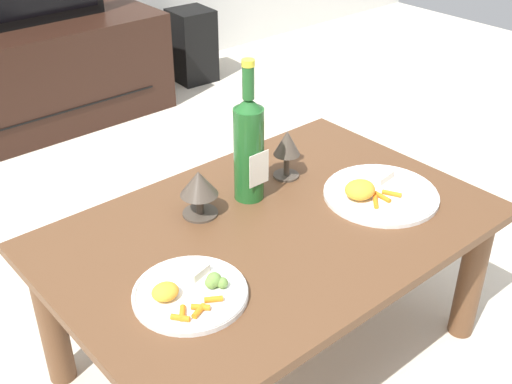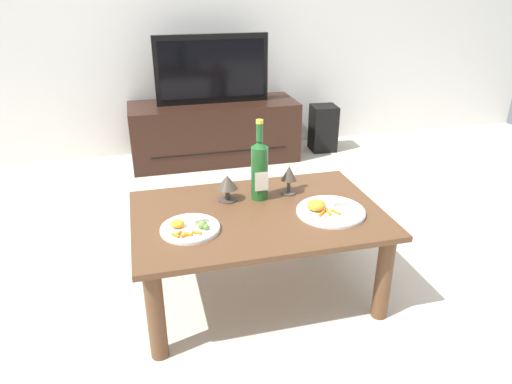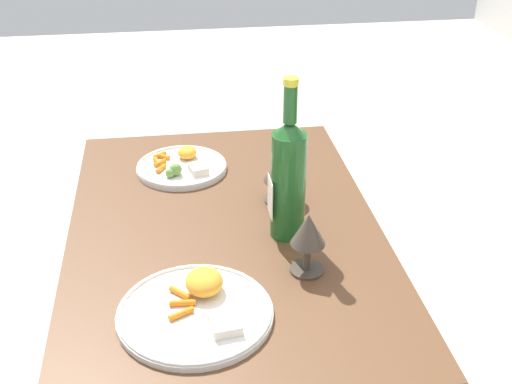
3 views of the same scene
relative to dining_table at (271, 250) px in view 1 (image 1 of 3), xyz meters
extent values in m
plane|color=beige|center=(0.00, 0.00, -0.35)|extent=(6.40, 6.40, 0.00)
cube|color=brown|center=(0.00, 0.00, 0.06)|extent=(1.08, 0.72, 0.03)
cylinder|color=brown|center=(0.48, -0.29, -0.15)|extent=(0.07, 0.07, 0.40)
cylinder|color=brown|center=(-0.48, 0.29, -0.15)|extent=(0.07, 0.07, 0.40)
cylinder|color=brown|center=(0.48, 0.29, -0.15)|extent=(0.07, 0.07, 0.40)
cube|color=black|center=(0.12, 1.82, -0.12)|extent=(1.31, 0.48, 0.47)
cube|color=black|center=(0.12, 1.58, -0.21)|extent=(1.05, 0.01, 0.01)
cube|color=black|center=(1.06, 1.82, -0.16)|extent=(0.22, 0.22, 0.39)
cylinder|color=#1E5923|center=(0.04, 0.14, 0.20)|extent=(0.08, 0.08, 0.25)
cone|color=#1E5923|center=(0.04, 0.14, 0.34)|extent=(0.08, 0.08, 0.03)
cylinder|color=#1E5923|center=(0.04, 0.14, 0.39)|extent=(0.03, 0.03, 0.08)
cylinder|color=yellow|center=(0.04, 0.14, 0.44)|extent=(0.03, 0.03, 0.02)
cube|color=silver|center=(0.04, 0.10, 0.17)|extent=(0.06, 0.00, 0.09)
cylinder|color=#473D33|center=(-0.10, 0.15, 0.08)|extent=(0.09, 0.09, 0.01)
cylinder|color=#473D33|center=(-0.10, 0.15, 0.11)|extent=(0.02, 0.02, 0.05)
cone|color=#473D33|center=(-0.10, 0.15, 0.16)|extent=(0.10, 0.10, 0.06)
cylinder|color=#473D33|center=(0.19, 0.15, 0.08)|extent=(0.07, 0.07, 0.01)
cylinder|color=#473D33|center=(0.19, 0.15, 0.11)|extent=(0.02, 0.02, 0.06)
cone|color=#473D33|center=(0.19, 0.15, 0.18)|extent=(0.07, 0.07, 0.07)
cylinder|color=white|center=(-0.31, -0.09, 0.08)|extent=(0.24, 0.24, 0.01)
torus|color=white|center=(-0.31, -0.09, 0.09)|extent=(0.24, 0.24, 0.01)
ellipsoid|color=orange|center=(-0.35, -0.07, 0.10)|extent=(0.06, 0.05, 0.03)
cube|color=beige|center=(-0.26, -0.04, 0.10)|extent=(0.06, 0.06, 0.02)
cylinder|color=orange|center=(-0.36, -0.13, 0.09)|extent=(0.03, 0.04, 0.01)
cylinder|color=orange|center=(-0.37, -0.14, 0.09)|extent=(0.03, 0.04, 0.01)
cylinder|color=orange|center=(-0.33, -0.15, 0.09)|extent=(0.04, 0.03, 0.01)
cylinder|color=orange|center=(-0.32, -0.14, 0.09)|extent=(0.04, 0.04, 0.01)
cylinder|color=orange|center=(-0.29, -0.14, 0.09)|extent=(0.04, 0.03, 0.01)
sphere|color=olive|center=(-0.25, -0.12, 0.10)|extent=(0.02, 0.02, 0.02)
sphere|color=olive|center=(-0.26, -0.10, 0.10)|extent=(0.03, 0.03, 0.03)
sphere|color=olive|center=(-0.26, -0.10, 0.10)|extent=(0.03, 0.03, 0.03)
cylinder|color=white|center=(0.31, -0.09, 0.08)|extent=(0.30, 0.30, 0.01)
torus|color=white|center=(0.31, -0.09, 0.09)|extent=(0.30, 0.30, 0.01)
ellipsoid|color=orange|center=(0.25, -0.06, 0.11)|extent=(0.08, 0.07, 0.05)
cube|color=beige|center=(0.36, -0.03, 0.10)|extent=(0.07, 0.06, 0.02)
cylinder|color=orange|center=(0.32, -0.11, 0.09)|extent=(0.03, 0.05, 0.01)
cylinder|color=orange|center=(0.28, -0.11, 0.09)|extent=(0.01, 0.05, 0.01)
cylinder|color=orange|center=(0.25, -0.11, 0.09)|extent=(0.04, 0.04, 0.01)
camera|label=1|loc=(-0.87, -0.96, 0.96)|focal=45.06mm
camera|label=2|loc=(-0.46, -1.75, 1.00)|focal=32.70mm
camera|label=3|loc=(1.30, -0.11, 0.90)|focal=46.56mm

